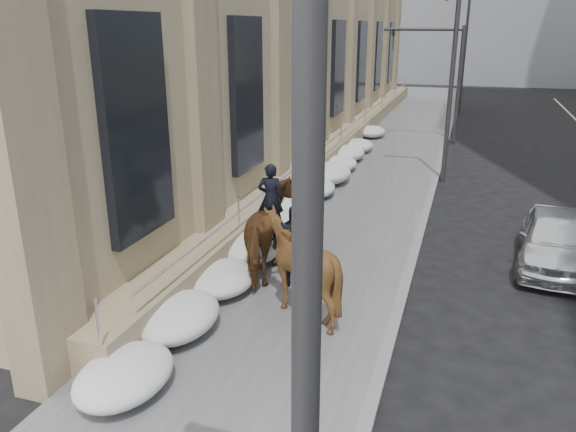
{
  "coord_description": "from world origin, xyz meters",
  "views": [
    {
      "loc": [
        3.7,
        -8.82,
        5.99
      ],
      "look_at": [
        -0.18,
        3.17,
        1.7
      ],
      "focal_mm": 35.0,
      "sensor_mm": 36.0,
      "label": 1
    }
  ],
  "objects_px": {
    "mounted_horse_left": "(273,230)",
    "pedestrian": "(293,245)",
    "mounted_horse_right": "(298,262)",
    "car_silver": "(555,240)"
  },
  "relations": [
    {
      "from": "mounted_horse_left",
      "to": "pedestrian",
      "type": "height_order",
      "value": "mounted_horse_left"
    },
    {
      "from": "mounted_horse_left",
      "to": "car_silver",
      "type": "distance_m",
      "value": 7.34
    },
    {
      "from": "pedestrian",
      "to": "mounted_horse_right",
      "type": "bearing_deg",
      "value": -79.07
    },
    {
      "from": "car_silver",
      "to": "mounted_horse_left",
      "type": "bearing_deg",
      "value": -149.65
    },
    {
      "from": "mounted_horse_left",
      "to": "mounted_horse_right",
      "type": "height_order",
      "value": "mounted_horse_left"
    },
    {
      "from": "mounted_horse_left",
      "to": "mounted_horse_right",
      "type": "xyz_separation_m",
      "value": [
        1.14,
        -1.67,
        0.02
      ]
    },
    {
      "from": "mounted_horse_right",
      "to": "pedestrian",
      "type": "distance_m",
      "value": 1.43
    },
    {
      "from": "mounted_horse_right",
      "to": "pedestrian",
      "type": "xyz_separation_m",
      "value": [
        -0.52,
        1.32,
        -0.19
      ]
    },
    {
      "from": "mounted_horse_left",
      "to": "mounted_horse_right",
      "type": "bearing_deg",
      "value": 114.52
    },
    {
      "from": "mounted_horse_left",
      "to": "car_silver",
      "type": "height_order",
      "value": "mounted_horse_left"
    }
  ]
}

